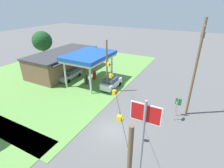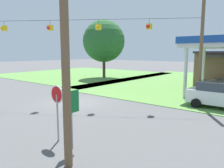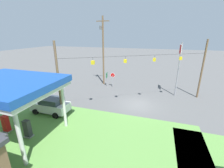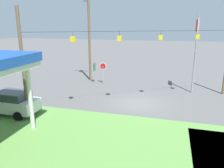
% 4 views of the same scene
% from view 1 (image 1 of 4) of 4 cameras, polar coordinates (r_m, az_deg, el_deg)
% --- Properties ---
extents(ground_plane, '(160.00, 160.00, 0.00)m').
position_cam_1_polar(ground_plane, '(19.80, 0.12, -15.00)').
color(ground_plane, '#565656').
extents(grass_verge_station_corner, '(36.00, 28.00, 0.04)m').
position_cam_1_polar(grass_verge_station_corner, '(36.88, -15.22, 4.06)').
color(grass_verge_station_corner, '#5B8E42').
rests_on(grass_verge_station_corner, ground).
extents(gas_station_canopy, '(8.29, 6.24, 5.16)m').
position_cam_1_polar(gas_station_canopy, '(29.27, -7.47, 8.87)').
color(gas_station_canopy, silver).
rests_on(gas_station_canopy, ground).
extents(gas_station_store, '(14.28, 7.56, 4.02)m').
position_cam_1_polar(gas_station_store, '(36.19, -15.61, 6.99)').
color(gas_station_store, brown).
rests_on(gas_station_store, ground).
extents(fuel_pump_near, '(0.71, 0.56, 1.64)m').
position_cam_1_polar(fuel_pump_near, '(29.64, -8.42, 1.05)').
color(fuel_pump_near, gray).
rests_on(fuel_pump_near, ground).
extents(fuel_pump_far, '(0.71, 0.56, 1.64)m').
position_cam_1_polar(fuel_pump_far, '(31.52, -5.79, 2.71)').
color(fuel_pump_far, gray).
rests_on(fuel_pump_far, ground).
extents(car_at_pumps_front, '(4.30, 2.12, 1.85)m').
position_cam_1_polar(car_at_pumps_front, '(28.22, -0.28, 0.46)').
color(car_at_pumps_front, white).
rests_on(car_at_pumps_front, ground).
extents(car_at_pumps_rear, '(5.24, 2.25, 1.75)m').
position_cam_1_polar(car_at_pumps_rear, '(32.79, -13.51, 3.27)').
color(car_at_pumps_rear, '#9E9EA3').
rests_on(car_at_pumps_rear, ground).
extents(stop_sign_roadside, '(0.80, 0.08, 2.50)m').
position_cam_1_polar(stop_sign_roadside, '(21.56, 20.12, -7.09)').
color(stop_sign_roadside, '#99999E').
rests_on(stop_sign_roadside, ground).
extents(stop_sign_overhead, '(0.22, 1.95, 7.65)m').
position_cam_1_polar(stop_sign_overhead, '(11.58, 10.29, -14.89)').
color(stop_sign_overhead, gray).
rests_on(stop_sign_overhead, ground).
extents(route_sign, '(0.10, 0.70, 2.40)m').
position_cam_1_polar(route_sign, '(22.54, 20.77, -6.03)').
color(route_sign, gray).
rests_on(route_sign, ground).
extents(utility_pole_main, '(2.20, 0.44, 11.46)m').
position_cam_1_polar(utility_pole_main, '(21.57, 25.76, 5.36)').
color(utility_pole_main, brown).
rests_on(utility_pole_main, ground).
extents(signal_span_gantry, '(15.86, 10.24, 8.07)m').
position_cam_1_polar(signal_span_gantry, '(17.27, 0.17, -3.75)').
color(signal_span_gantry, brown).
rests_on(signal_span_gantry, ground).
extents(tree_behind_station, '(4.27, 4.27, 7.16)m').
position_cam_1_polar(tree_behind_station, '(42.28, -21.84, 12.88)').
color(tree_behind_station, '#4C3828').
rests_on(tree_behind_station, ground).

